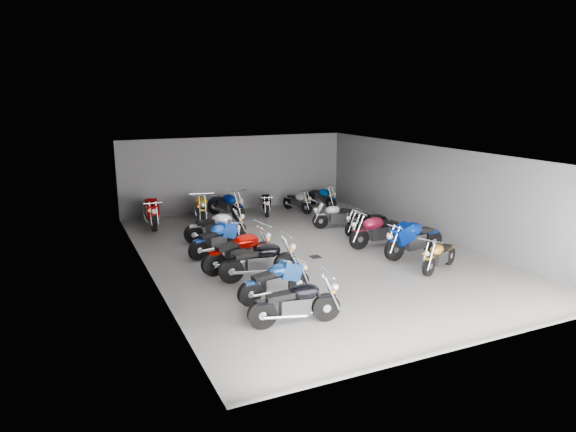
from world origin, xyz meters
The scene contains 23 objects.
ground centered at (0.00, 0.00, 0.00)m, with size 14.00×14.00×0.00m, color gray.
wall_back centered at (0.00, 7.00, 1.60)m, with size 10.00×0.10×3.20m, color slate.
wall_left centered at (-5.00, 0.00, 1.60)m, with size 0.10×14.00×3.20m, color slate.
wall_right centered at (5.00, 0.00, 1.60)m, with size 0.10×14.00×3.20m, color slate.
ceiling centered at (0.00, 0.00, 3.22)m, with size 10.00×14.00×0.04m, color black.
drain_grate centered at (0.00, -0.50, 0.01)m, with size 0.32×0.32×0.01m, color black.
motorcycle_left_a centered at (-2.63, -4.60, 0.51)m, with size 2.11×0.53×0.93m.
motorcycle_left_b centered at (-2.47, -3.10, 0.48)m, with size 2.01×0.48×0.89m.
motorcycle_left_c centered at (-2.31, -1.63, 0.54)m, with size 2.25×0.49×0.99m.
motorcycle_left_d centered at (-2.56, -0.67, 0.56)m, with size 2.31×0.64×1.02m.
motorcycle_left_e centered at (-2.72, 1.03, 0.51)m, with size 2.00×0.99×0.93m.
motorcycle_left_f centered at (-2.31, 2.46, 0.52)m, with size 2.18×0.46×0.96m.
motorcycle_right_b centered at (2.67, -3.08, 0.45)m, with size 1.78×0.88×0.83m.
motorcycle_right_c centered at (2.82, -1.70, 0.57)m, with size 2.37×0.57×1.05m.
motorcycle_right_d centered at (2.44, -0.32, 0.54)m, with size 2.27×0.46×1.00m.
motorcycle_right_e centered at (2.88, 1.03, 0.47)m, with size 1.94×0.44×0.85m.
motorcycle_right_f centered at (2.41, 2.36, 0.47)m, with size 1.95×0.61×0.87m.
motorcycle_back_a centered at (-4.00, 5.52, 0.58)m, with size 0.49×2.41×1.06m.
motorcycle_back_b centered at (-2.04, 5.47, 0.57)m, with size 0.63×2.35×1.04m.
motorcycle_back_c centered at (-0.89, 5.74, 0.53)m, with size 0.94×2.13×0.98m.
motorcycle_back_d centered at (0.76, 5.61, 0.45)m, with size 0.58×1.84×0.82m.
motorcycle_back_e centered at (2.23, 5.47, 0.45)m, with size 0.57×1.84×0.82m.
motorcycle_back_f centered at (3.56, 5.73, 0.48)m, with size 0.51×2.01×0.89m.
Camera 1 is at (-7.15, -14.09, 4.99)m, focal length 32.00 mm.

